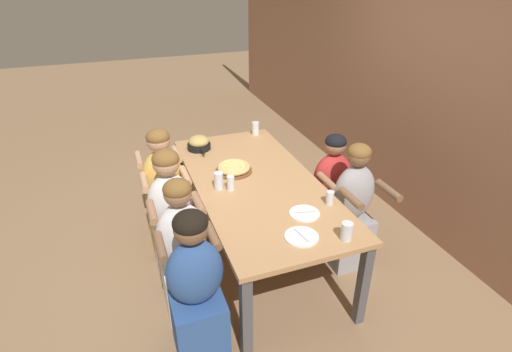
{
  "coord_description": "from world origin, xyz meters",
  "views": [
    {
      "loc": [
        2.77,
        -1.02,
        2.41
      ],
      "look_at": [
        0.0,
        0.0,
        0.81
      ],
      "focal_mm": 28.0,
      "sensor_mm": 36.0,
      "label": 1
    }
  ],
  "objects_px": {
    "drinking_glass_b": "(330,199)",
    "diner_near_midleft": "(165,194)",
    "drinking_glass_d": "(219,181)",
    "skillet_bowl": "(199,143)",
    "drinking_glass_e": "(255,129)",
    "diner_far_midright": "(352,212)",
    "diner_near_center": "(172,218)",
    "diner_far_center": "(331,195)",
    "drinking_glass_c": "(231,184)",
    "drinking_glass_a": "(347,232)",
    "pizza_board_main": "(234,168)",
    "empty_plate_b": "(302,237)",
    "diner_near_right": "(197,293)",
    "empty_plate_a": "(305,213)",
    "diner_near_midright": "(184,255)"
  },
  "relations": [
    {
      "from": "pizza_board_main",
      "to": "empty_plate_a",
      "type": "height_order",
      "value": "pizza_board_main"
    },
    {
      "from": "empty_plate_b",
      "to": "diner_near_right",
      "type": "bearing_deg",
      "value": -87.75
    },
    {
      "from": "pizza_board_main",
      "to": "diner_near_midleft",
      "type": "xyz_separation_m",
      "value": [
        -0.2,
        -0.6,
        -0.26
      ]
    },
    {
      "from": "skillet_bowl",
      "to": "diner_far_midright",
      "type": "xyz_separation_m",
      "value": [
        1.2,
        1.03,
        -0.3
      ]
    },
    {
      "from": "diner_far_midright",
      "to": "diner_near_right",
      "type": "distance_m",
      "value": 1.52
    },
    {
      "from": "empty_plate_b",
      "to": "drinking_glass_a",
      "type": "distance_m",
      "value": 0.3
    },
    {
      "from": "diner_far_midright",
      "to": "diner_near_midleft",
      "type": "bearing_deg",
      "value": -29.81
    },
    {
      "from": "diner_far_midright",
      "to": "pizza_board_main",
      "type": "bearing_deg",
      "value": -36.37
    },
    {
      "from": "diner_near_midleft",
      "to": "drinking_glass_a",
      "type": "bearing_deg",
      "value": -53.97
    },
    {
      "from": "diner_near_midright",
      "to": "drinking_glass_a",
      "type": "bearing_deg",
      "value": -26.38
    },
    {
      "from": "drinking_glass_d",
      "to": "diner_near_midleft",
      "type": "distance_m",
      "value": 0.67
    },
    {
      "from": "drinking_glass_d",
      "to": "diner_near_midright",
      "type": "distance_m",
      "value": 0.67
    },
    {
      "from": "empty_plate_a",
      "to": "pizza_board_main",
      "type": "bearing_deg",
      "value": -160.78
    },
    {
      "from": "pizza_board_main",
      "to": "empty_plate_b",
      "type": "xyz_separation_m",
      "value": [
        1.07,
        0.14,
        -0.03
      ]
    },
    {
      "from": "drinking_glass_a",
      "to": "diner_far_center",
      "type": "distance_m",
      "value": 1.07
    },
    {
      "from": "diner_far_midright",
      "to": "drinking_glass_c",
      "type": "bearing_deg",
      "value": -18.87
    },
    {
      "from": "drinking_glass_e",
      "to": "diner_near_midleft",
      "type": "relative_size",
      "value": 0.12
    },
    {
      "from": "skillet_bowl",
      "to": "empty_plate_a",
      "type": "distance_m",
      "value": 1.48
    },
    {
      "from": "diner_near_right",
      "to": "diner_near_midright",
      "type": "bearing_deg",
      "value": 90.0
    },
    {
      "from": "skillet_bowl",
      "to": "diner_near_midright",
      "type": "distance_m",
      "value": 1.37
    },
    {
      "from": "drinking_glass_b",
      "to": "drinking_glass_c",
      "type": "height_order",
      "value": "drinking_glass_c"
    },
    {
      "from": "drinking_glass_e",
      "to": "drinking_glass_a",
      "type": "bearing_deg",
      "value": -1.9
    },
    {
      "from": "drinking_glass_b",
      "to": "pizza_board_main",
      "type": "bearing_deg",
      "value": -145.26
    },
    {
      "from": "drinking_glass_e",
      "to": "diner_near_midleft",
      "type": "distance_m",
      "value": 1.24
    },
    {
      "from": "drinking_glass_c",
      "to": "diner_near_midright",
      "type": "distance_m",
      "value": 0.69
    },
    {
      "from": "diner_near_right",
      "to": "drinking_glass_b",
      "type": "bearing_deg",
      "value": 16.59
    },
    {
      "from": "drinking_glass_a",
      "to": "drinking_glass_d",
      "type": "bearing_deg",
      "value": -146.98
    },
    {
      "from": "drinking_glass_d",
      "to": "diner_near_midleft",
      "type": "relative_size",
      "value": 0.12
    },
    {
      "from": "diner_near_right",
      "to": "drinking_glass_d",
      "type": "bearing_deg",
      "value": 65.19
    },
    {
      "from": "empty_plate_b",
      "to": "drinking_glass_c",
      "type": "bearing_deg",
      "value": -161.46
    },
    {
      "from": "drinking_glass_b",
      "to": "diner_near_midleft",
      "type": "height_order",
      "value": "diner_near_midleft"
    },
    {
      "from": "drinking_glass_d",
      "to": "skillet_bowl",
      "type": "bearing_deg",
      "value": 178.32
    },
    {
      "from": "diner_far_center",
      "to": "diner_near_midleft",
      "type": "relative_size",
      "value": 0.94
    },
    {
      "from": "drinking_glass_c",
      "to": "drinking_glass_b",
      "type": "bearing_deg",
      "value": 54.04
    },
    {
      "from": "empty_plate_a",
      "to": "diner_near_right",
      "type": "distance_m",
      "value": 0.96
    },
    {
      "from": "drinking_glass_d",
      "to": "drinking_glass_e",
      "type": "distance_m",
      "value": 1.2
    },
    {
      "from": "skillet_bowl",
      "to": "empty_plate_b",
      "type": "distance_m",
      "value": 1.68
    },
    {
      "from": "drinking_glass_a",
      "to": "diner_near_right",
      "type": "xyz_separation_m",
      "value": [
        -0.09,
        -1.01,
        -0.28
      ]
    },
    {
      "from": "pizza_board_main",
      "to": "diner_far_midright",
      "type": "relative_size",
      "value": 0.28
    },
    {
      "from": "drinking_glass_d",
      "to": "diner_near_center",
      "type": "bearing_deg",
      "value": -96.43
    },
    {
      "from": "empty_plate_a",
      "to": "drinking_glass_d",
      "type": "bearing_deg",
      "value": -140.02
    },
    {
      "from": "drinking_glass_a",
      "to": "diner_far_center",
      "type": "bearing_deg",
      "value": 154.81
    },
    {
      "from": "pizza_board_main",
      "to": "diner_near_midleft",
      "type": "relative_size",
      "value": 0.28
    },
    {
      "from": "pizza_board_main",
      "to": "diner_far_midright",
      "type": "xyz_separation_m",
      "value": [
        0.62,
        0.85,
        -0.27
      ]
    },
    {
      "from": "diner_far_center",
      "to": "drinking_glass_b",
      "type": "bearing_deg",
      "value": 57.21
    },
    {
      "from": "drinking_glass_a",
      "to": "drinking_glass_b",
      "type": "bearing_deg",
      "value": 164.94
    },
    {
      "from": "drinking_glass_e",
      "to": "diner_far_midright",
      "type": "xyz_separation_m",
      "value": [
        1.37,
        0.37,
        -0.29
      ]
    },
    {
      "from": "empty_plate_b",
      "to": "drinking_glass_d",
      "type": "distance_m",
      "value": 0.9
    },
    {
      "from": "empty_plate_a",
      "to": "drinking_glass_a",
      "type": "xyz_separation_m",
      "value": [
        0.37,
        0.13,
        0.05
      ]
    },
    {
      "from": "drinking_glass_b",
      "to": "diner_near_right",
      "type": "height_order",
      "value": "diner_near_right"
    }
  ]
}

